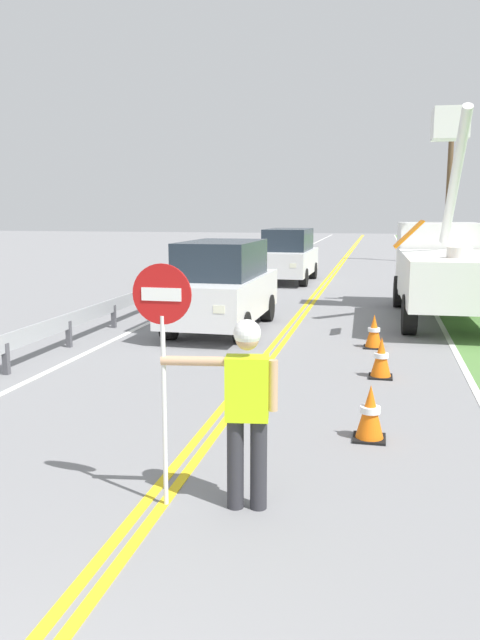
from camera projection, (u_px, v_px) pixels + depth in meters
The scene contains 14 objects.
centerline_yellow_left at pixel (314, 295), 21.41m from camera, with size 0.11×110.00×0.01m, color yellow.
centerline_yellow_right at pixel (319, 295), 21.38m from camera, with size 0.11×110.00×0.01m, color yellow.
edge_line_right at pixel (427, 298), 20.63m from camera, with size 0.12×110.00×0.01m, color silver.
edge_line_left at pixel (213, 292), 22.16m from camera, with size 0.12×110.00×0.01m, color silver.
flagger_worker at pixel (246, 402), 5.89m from camera, with size 1.08×0.31×1.83m.
stop_sign_paddle at pixel (163, 331), 5.83m from camera, with size 0.56×0.04×2.33m.
utility_bucket_truck at pixel (445, 264), 16.59m from camera, with size 2.67×6.86×5.42m.
oncoming_suv_nearest at pixel (222, 285), 15.00m from camera, with size 1.98×4.63×2.10m.
oncoming_suv_second at pixel (288, 255), 25.13m from camera, with size 1.99×4.64×2.10m.
utility_pole_mid at pixel (449, 186), 33.67m from camera, with size 1.80×0.28×7.83m.
traffic_cone_lead at pixel (370, 413), 7.82m from camera, with size 0.40×0.40×0.70m.
traffic_cone_mid at pixel (381, 358), 10.74m from camera, with size 0.40×0.40×0.70m.
traffic_cone_tail at pixel (374, 332), 13.07m from camera, with size 0.40×0.40×0.70m.
guardrail_left_shoulder at pixel (161, 290), 18.61m from camera, with size 0.10×32.00×0.71m.
Camera 1 is at (2.05, -1.29, 2.80)m, focal length 35.64 mm.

